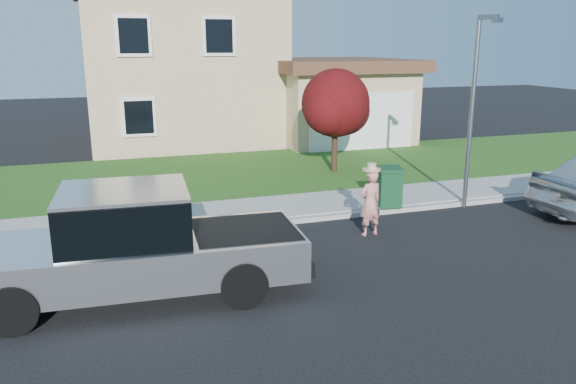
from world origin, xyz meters
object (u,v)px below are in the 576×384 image
object	(u,v)px
ornamental_tree	(336,106)
trash_bin	(389,186)
woman	(370,201)
pickup_truck	(135,247)
street_lamp	(474,102)

from	to	relation	value
ornamental_tree	trash_bin	bearing A→B (deg)	-94.64
woman	pickup_truck	bearing A→B (deg)	8.21
woman	trash_bin	world-z (taller)	woman
woman	trash_bin	distance (m)	2.12
ornamental_tree	trash_bin	distance (m)	4.78
woman	ornamental_tree	size ratio (longest dim) A/B	0.50
woman	street_lamp	xyz separation A→B (m)	(3.52, 1.21, 2.06)
pickup_truck	woman	bearing A→B (deg)	20.34
pickup_truck	woman	size ratio (longest dim) A/B	3.54
trash_bin	street_lamp	xyz separation A→B (m)	(2.15, -0.40, 2.19)
ornamental_tree	street_lamp	size ratio (longest dim) A/B	0.69
pickup_truck	woman	world-z (taller)	pickup_truck
woman	street_lamp	size ratio (longest dim) A/B	0.34
street_lamp	pickup_truck	bearing A→B (deg)	177.21
ornamental_tree	street_lamp	distance (m)	5.22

